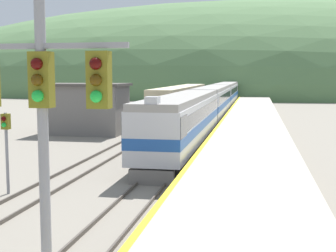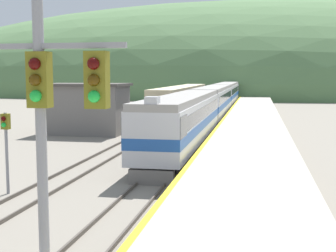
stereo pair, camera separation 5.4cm
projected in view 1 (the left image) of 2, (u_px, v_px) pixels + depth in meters
track_main at (224, 108)px, 75.28m from camera, size 1.52×180.00×0.16m
track_siding at (195, 108)px, 76.17m from camera, size 1.52×180.00×0.16m
platform at (252, 117)px, 54.85m from camera, size 5.77×140.00×1.10m
distant_hills at (240, 92)px, 142.64m from camera, size 231.99×104.39×52.98m
station_shed at (86, 108)px, 43.30m from camera, size 7.51×5.19×4.65m
express_train_lead_car at (184, 121)px, 33.25m from camera, size 2.97×21.79×4.39m
carriage_second at (213, 102)px, 55.58m from camera, size 2.96×21.72×4.03m
carriage_third at (226, 94)px, 77.65m from camera, size 2.96×21.72×4.03m
carriage_fourth at (233, 90)px, 99.72m from camera, size 2.96×21.72×4.03m
siding_train at (181, 100)px, 62.38m from camera, size 2.90×30.42×3.88m
signal_mast_main at (42, 118)px, 8.57m from camera, size 3.30×0.42×6.90m
signal_post_siding at (6, 136)px, 21.25m from camera, size 0.36×0.42×3.76m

